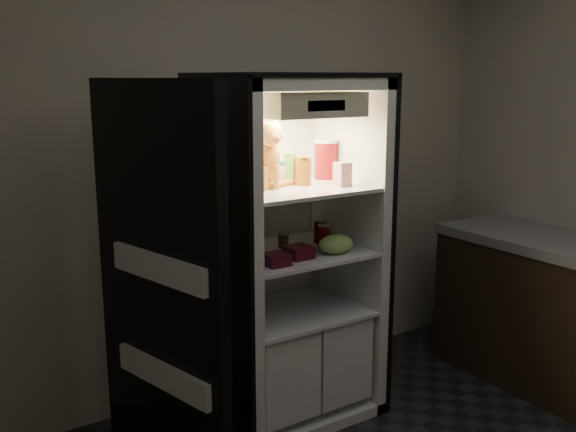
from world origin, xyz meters
The scene contains 16 objects.
room_shell centered at (0.00, 0.00, 1.62)m, with size 3.60×3.60×3.60m.
refrigerator centered at (0.00, 1.38, 0.79)m, with size 0.90×0.72×1.88m.
fridge_door centered at (-0.83, 1.12, 0.91)m, with size 0.26×0.86×1.85m.
tabby_cat centered at (-0.13, 1.39, 1.43)m, with size 0.31×0.37×0.38m.
parmesan_shaker centered at (0.03, 1.38, 1.38)m, with size 0.07×0.07×0.17m.
mayo_tub centered at (0.03, 1.41, 1.35)m, with size 0.09×0.09×0.12m.
salsa_jar centered at (0.07, 1.32, 1.37)m, with size 0.09×0.09×0.15m.
pepper_jar centered at (0.31, 1.43, 1.40)m, with size 0.13×0.13×0.22m.
cream_carton centered at (0.23, 1.18, 1.35)m, with size 0.07×0.07×0.13m, color white.
soda_can_a centered at (0.23, 1.37, 1.01)m, with size 0.07×0.07×0.13m.
soda_can_b centered at (0.21, 1.31, 1.00)m, with size 0.06×0.06×0.12m.
soda_can_c centered at (0.18, 1.27, 1.00)m, with size 0.07×0.07×0.13m.
condiment_jar centered at (0.00, 1.40, 0.98)m, with size 0.06×0.06×0.08m.
grape_bag centered at (0.17, 1.15, 0.99)m, with size 0.20×0.14×0.10m, color #7EBC57.
berry_box_left centered at (-0.22, 1.13, 0.97)m, with size 0.12×0.12×0.06m, color #540E18.
berry_box_right centered at (-0.05, 1.18, 0.97)m, with size 0.13×0.13×0.06m, color #540E18.
Camera 1 is at (-1.85, -1.44, 1.85)m, focal length 40.00 mm.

